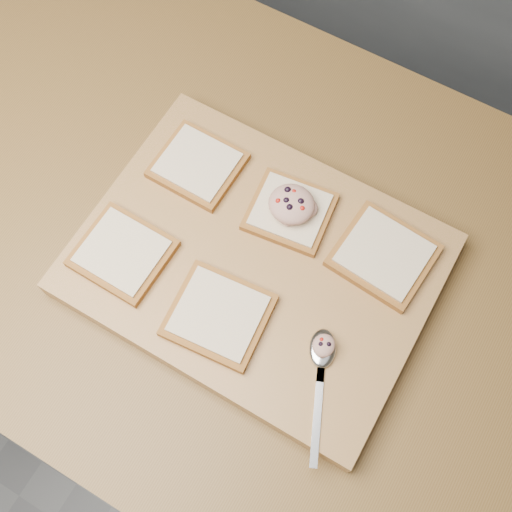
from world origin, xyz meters
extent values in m
plane|color=#515459|center=(0.00, 0.00, 0.00)|extent=(4.00, 4.00, 0.00)
cube|color=slate|center=(0.00, 0.00, 0.42)|extent=(1.90, 0.75, 0.84)
cube|color=brown|center=(0.00, 0.00, 0.87)|extent=(2.00, 0.80, 0.06)
cube|color=#A16D45|center=(-0.06, -0.03, 0.92)|extent=(0.48, 0.37, 0.04)
cube|color=#945526|center=(-0.20, 0.05, 0.94)|extent=(0.12, 0.11, 0.01)
cube|color=beige|center=(-0.20, 0.05, 0.95)|extent=(0.10, 0.09, 0.00)
cube|color=#945526|center=(-0.05, 0.05, 0.94)|extent=(0.12, 0.12, 0.01)
cube|color=beige|center=(-0.05, 0.05, 0.95)|extent=(0.11, 0.10, 0.00)
cube|color=#945526|center=(0.10, 0.06, 0.95)|extent=(0.13, 0.12, 0.01)
cube|color=beige|center=(0.10, 0.06, 0.95)|extent=(0.12, 0.11, 0.00)
cube|color=#945526|center=(-0.22, -0.12, 0.95)|extent=(0.12, 0.11, 0.01)
cube|color=beige|center=(-0.22, -0.12, 0.95)|extent=(0.11, 0.10, 0.00)
cube|color=#945526|center=(-0.06, -0.13, 0.95)|extent=(0.14, 0.13, 0.01)
cube|color=beige|center=(-0.06, -0.13, 0.95)|extent=(0.12, 0.11, 0.00)
ellipsoid|color=tan|center=(-0.05, 0.05, 0.97)|extent=(0.07, 0.06, 0.03)
sphere|color=black|center=(-0.04, 0.06, 0.98)|extent=(0.01, 0.01, 0.01)
sphere|color=black|center=(-0.06, 0.06, 0.98)|extent=(0.01, 0.01, 0.01)
sphere|color=black|center=(-0.05, 0.04, 0.98)|extent=(0.01, 0.01, 0.01)
sphere|color=black|center=(-0.05, 0.05, 0.98)|extent=(0.01, 0.01, 0.01)
sphere|color=#A5140C|center=(-0.03, 0.05, 0.98)|extent=(0.01, 0.01, 0.01)
sphere|color=#A5140C|center=(-0.05, 0.07, 0.98)|extent=(0.01, 0.01, 0.01)
sphere|color=#A5140C|center=(-0.06, 0.04, 0.98)|extent=(0.01, 0.01, 0.01)
ellipsoid|color=silver|center=(0.08, -0.10, 0.94)|extent=(0.05, 0.06, 0.01)
cube|color=silver|center=(0.09, -0.12, 0.94)|extent=(0.02, 0.04, 0.00)
cube|color=silver|center=(0.12, -0.18, 0.94)|extent=(0.06, 0.13, 0.00)
ellipsoid|color=tan|center=(0.08, -0.10, 0.96)|extent=(0.03, 0.03, 0.02)
sphere|color=black|center=(0.09, -0.10, 0.96)|extent=(0.01, 0.01, 0.01)
sphere|color=black|center=(0.08, -0.10, 0.96)|extent=(0.01, 0.01, 0.01)
sphere|color=#A5140C|center=(0.08, -0.10, 0.96)|extent=(0.01, 0.01, 0.01)
camera|label=1|loc=(0.11, -0.32, 1.76)|focal=45.00mm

